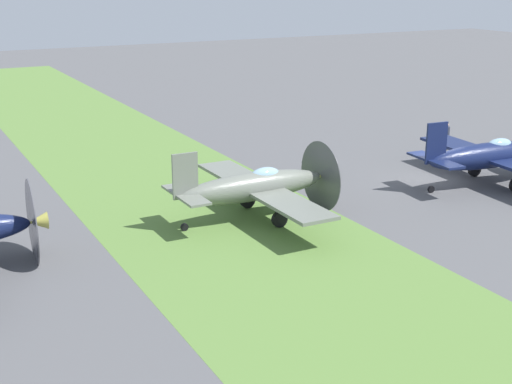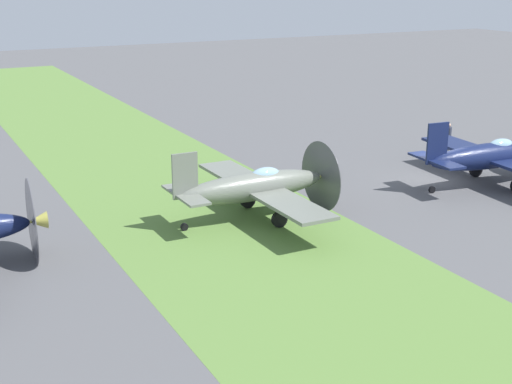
{
  "view_description": "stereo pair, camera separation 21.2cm",
  "coord_description": "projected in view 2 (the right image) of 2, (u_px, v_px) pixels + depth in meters",
  "views": [
    {
      "loc": [
        28.11,
        -25.27,
        10.93
      ],
      "look_at": [
        0.85,
        -10.91,
        1.38
      ],
      "focal_mm": 50.2,
      "sensor_mm": 36.0,
      "label": 1
    },
    {
      "loc": [
        28.2,
        -25.08,
        10.93
      ],
      "look_at": [
        0.85,
        -10.91,
        1.38
      ],
      "focal_mm": 50.2,
      "sensor_mm": 36.0,
      "label": 2
    }
  ],
  "objects": [
    {
      "name": "airplane_wingman",
      "position": [
        256.0,
        186.0,
        32.56
      ],
      "size": [
        10.21,
        8.12,
        3.66
      ],
      "rotation": [
        0.0,
        0.0,
        0.01
      ],
      "color": "slate",
      "rests_on": "ground"
    },
    {
      "name": "ground_plane",
      "position": [
        430.0,
        185.0,
        38.18
      ],
      "size": [
        160.0,
        160.0,
        0.0
      ],
      "primitive_type": "plane",
      "color": "#515154"
    },
    {
      "name": "grass_verge",
      "position": [
        217.0,
        221.0,
        32.69
      ],
      "size": [
        120.0,
        11.0,
        0.01
      ],
      "primitive_type": "cube",
      "color": "#567A38",
      "rests_on": "ground"
    },
    {
      "name": "fuel_drum",
      "position": [
        320.0,
        165.0,
        40.38
      ],
      "size": [
        0.6,
        0.6,
        0.9
      ],
      "primitive_type": "cylinder",
      "color": "#476633",
      "rests_on": "ground"
    },
    {
      "name": "airplane_lead",
      "position": [
        492.0,
        156.0,
        37.67
      ],
      "size": [
        10.78,
        8.53,
        3.83
      ],
      "rotation": [
        0.0,
        0.0,
        -0.08
      ],
      "color": "#141E47",
      "rests_on": "ground"
    },
    {
      "name": "ground_crew_chief",
      "position": [
        448.0,
        136.0,
        45.28
      ],
      "size": [
        0.55,
        0.38,
        1.73
      ],
      "rotation": [
        0.0,
        0.0,
        2.59
      ],
      "color": "#2D3342",
      "rests_on": "ground"
    }
  ]
}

